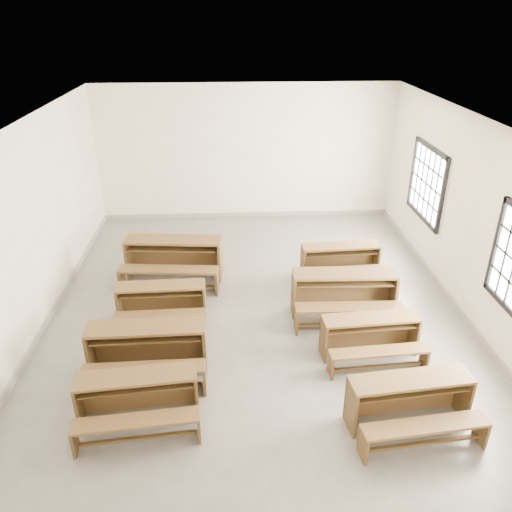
{
  "coord_description": "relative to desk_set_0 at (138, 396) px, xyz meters",
  "views": [
    {
      "loc": [
        -0.41,
        -7.37,
        4.69
      ],
      "look_at": [
        0.0,
        0.0,
        1.0
      ],
      "focal_mm": 35.0,
      "sensor_mm": 36.0,
      "label": 1
    }
  ],
  "objects": [
    {
      "name": "room",
      "position": [
        1.7,
        2.56,
        1.76
      ],
      "size": [
        8.5,
        8.5,
        3.2
      ],
      "color": "slate",
      "rests_on": "ground"
    },
    {
      "name": "desk_set_0",
      "position": [
        0.0,
        0.0,
        0.0
      ],
      "size": [
        1.55,
        0.91,
        0.67
      ],
      "rotation": [
        0.0,
        0.0,
        0.1
      ],
      "color": "brown",
      "rests_on": "ground"
    },
    {
      "name": "desk_set_1",
      "position": [
        -0.01,
        0.93,
        0.04
      ],
      "size": [
        1.66,
        0.89,
        0.74
      ],
      "rotation": [
        0.0,
        0.0,
        0.02
      ],
      "color": "brown",
      "rests_on": "ground"
    },
    {
      "name": "desk_set_2",
      "position": [
        0.03,
        2.25,
        -0.01
      ],
      "size": [
        1.46,
        0.79,
        0.65
      ],
      "rotation": [
        0.0,
        0.0,
        0.03
      ],
      "color": "brown",
      "rests_on": "ground"
    },
    {
      "name": "desk_set_3",
      "position": [
        0.1,
        3.68,
        0.08
      ],
      "size": [
        1.88,
        1.1,
        0.81
      ],
      "rotation": [
        0.0,
        0.0,
        -0.1
      ],
      "color": "brown",
      "rests_on": "ground"
    },
    {
      "name": "desk_set_4",
      "position": [
        3.35,
        -0.26,
        0.01
      ],
      "size": [
        1.58,
        0.94,
        0.68
      ],
      "rotation": [
        0.0,
        0.0,
        0.1
      ],
      "color": "brown",
      "rests_on": "ground"
    },
    {
      "name": "desk_set_5",
      "position": [
        3.22,
        1.14,
        -0.02
      ],
      "size": [
        1.47,
        0.84,
        0.64
      ],
      "rotation": [
        0.0,
        0.0,
        0.07
      ],
      "color": "brown",
      "rests_on": "ground"
    },
    {
      "name": "desk_set_6",
      "position": [
        3.07,
        2.26,
        0.06
      ],
      "size": [
        1.75,
        0.94,
        0.78
      ],
      "rotation": [
        0.0,
        0.0,
        -0.03
      ],
      "color": "brown",
      "rests_on": "ground"
    },
    {
      "name": "desk_set_7",
      "position": [
        3.28,
        3.56,
        -0.0
      ],
      "size": [
        1.51,
        0.85,
        0.66
      ],
      "rotation": [
        0.0,
        0.0,
        0.06
      ],
      "color": "brown",
      "rests_on": "ground"
    }
  ]
}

